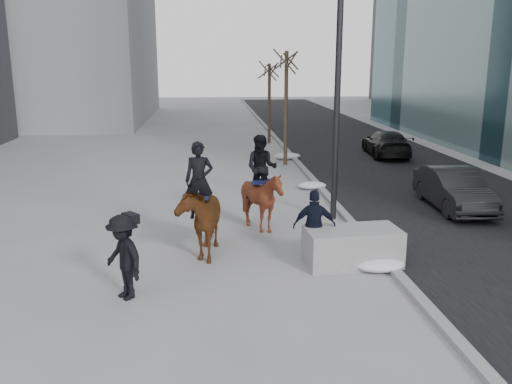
{
  "coord_description": "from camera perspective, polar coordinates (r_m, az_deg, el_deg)",
  "views": [
    {
      "loc": [
        -1.19,
        -11.99,
        4.74
      ],
      "look_at": [
        0.0,
        1.2,
        1.5
      ],
      "focal_mm": 38.0,
      "sensor_mm": 36.0,
      "label": 1
    }
  ],
  "objects": [
    {
      "name": "ground",
      "position": [
        12.95,
        0.48,
        -7.73
      ],
      "size": [
        120.0,
        120.0,
        0.0
      ],
      "primitive_type": "plane",
      "color": "gray",
      "rests_on": "ground"
    },
    {
      "name": "tree_far",
      "position": [
        31.61,
        1.41,
        9.71
      ],
      "size": [
        1.2,
        1.2,
        5.05
      ],
      "primitive_type": null,
      "color": "#372C20",
      "rests_on": "ground"
    },
    {
      "name": "planter",
      "position": [
        13.06,
        10.1,
        -5.7
      ],
      "size": [
        2.28,
        1.27,
        0.88
      ],
      "primitive_type": "cube",
      "rotation": [
        0.0,
        0.0,
        0.08
      ],
      "color": "#949496",
      "rests_on": "ground"
    },
    {
      "name": "curb",
      "position": [
        22.87,
        5.52,
        1.87
      ],
      "size": [
        0.25,
        90.0,
        0.12
      ],
      "primitive_type": "cube",
      "color": "gray",
      "rests_on": "ground"
    },
    {
      "name": "mounted_right",
      "position": [
        15.24,
        0.63,
        -0.12
      ],
      "size": [
        1.82,
        1.94,
        2.72
      ],
      "color": "#471E0E",
      "rests_on": "ground"
    },
    {
      "name": "feeder",
      "position": [
        13.02,
        6.16,
        -3.59
      ],
      "size": [
        1.06,
        0.9,
        1.75
      ],
      "color": "black",
      "rests_on": "ground"
    },
    {
      "name": "lamppost",
      "position": [
        16.21,
        8.65,
        14.49
      ],
      "size": [
        0.25,
        1.22,
        9.09
      ],
      "color": "black",
      "rests_on": "ground"
    },
    {
      "name": "car_far",
      "position": [
        28.21,
        13.54,
        5.0
      ],
      "size": [
        2.19,
        4.57,
        1.28
      ],
      "primitive_type": "imported",
      "rotation": [
        0.0,
        0.0,
        3.05
      ],
      "color": "black",
      "rests_on": "ground"
    },
    {
      "name": "car_near",
      "position": [
        18.69,
        20.1,
        0.29
      ],
      "size": [
        1.58,
        4.08,
        1.32
      ],
      "primitive_type": "imported",
      "rotation": [
        0.0,
        0.0,
        -0.04
      ],
      "color": "black",
      "rests_on": "ground"
    },
    {
      "name": "road",
      "position": [
        23.94,
        14.98,
        1.86
      ],
      "size": [
        8.0,
        90.0,
        0.01
      ],
      "primitive_type": "cube",
      "color": "black",
      "rests_on": "ground"
    },
    {
      "name": "tree_near",
      "position": [
        24.96,
        3.18,
        9.38
      ],
      "size": [
        1.2,
        1.2,
        5.7
      ],
      "primitive_type": null,
      "color": "#3B2E23",
      "rests_on": "ground"
    },
    {
      "name": "camera_crew",
      "position": [
        11.28,
        -13.78,
        -6.65
      ],
      "size": [
        1.22,
        1.29,
        1.75
      ],
      "color": "black",
      "rests_on": "ground"
    },
    {
      "name": "snow_piles",
      "position": [
        20.39,
        5.98,
        0.66
      ],
      "size": [
        1.27,
        15.24,
        0.32
      ],
      "color": "silver",
      "rests_on": "ground"
    },
    {
      "name": "mounted_left",
      "position": [
        13.48,
        -5.94,
        -2.24
      ],
      "size": [
        1.16,
        2.24,
        2.81
      ],
      "color": "#4B2C0F",
      "rests_on": "ground"
    }
  ]
}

